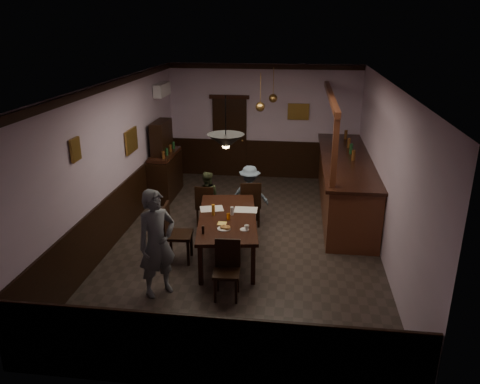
% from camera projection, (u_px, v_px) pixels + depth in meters
% --- Properties ---
extents(room, '(5.01, 8.01, 3.01)m').
position_uv_depth(room, '(246.00, 166.00, 8.59)').
color(room, '#2D2621').
rests_on(room, ground).
extents(dining_table, '(1.30, 2.32, 0.75)m').
position_uv_depth(dining_table, '(227.00, 220.00, 8.30)').
color(dining_table, black).
rests_on(dining_table, ground).
extents(chair_far_left, '(0.39, 0.39, 0.89)m').
position_uv_depth(chair_far_left, '(206.00, 204.00, 9.56)').
color(chair_far_left, black).
rests_on(chair_far_left, ground).
extents(chair_far_right, '(0.49, 0.49, 0.97)m').
position_uv_depth(chair_far_right, '(250.00, 202.00, 9.55)').
color(chair_far_right, black).
rests_on(chair_far_right, ground).
extents(chair_near, '(0.41, 0.41, 0.90)m').
position_uv_depth(chair_near, '(227.00, 266.00, 7.12)').
color(chair_near, black).
rests_on(chair_near, ground).
extents(chair_side, '(0.49, 0.49, 1.05)m').
position_uv_depth(chair_side, '(174.00, 230.00, 8.14)').
color(chair_side, black).
rests_on(chair_side, ground).
extents(person_standing, '(0.73, 0.73, 1.70)m').
position_uv_depth(person_standing, '(157.00, 243.00, 7.05)').
color(person_standing, slate).
rests_on(person_standing, ground).
extents(person_seated_left, '(0.57, 0.46, 1.09)m').
position_uv_depth(person_seated_left, '(207.00, 197.00, 9.79)').
color(person_seated_left, '#3D462A').
rests_on(person_seated_left, ground).
extents(person_seated_right, '(0.82, 0.52, 1.21)m').
position_uv_depth(person_seated_right, '(250.00, 194.00, 9.78)').
color(person_seated_right, slate).
rests_on(person_seated_right, ground).
extents(newspaper_left, '(0.49, 0.41, 0.01)m').
position_uv_depth(newspaper_left, '(212.00, 209.00, 8.60)').
color(newspaper_left, silver).
rests_on(newspaper_left, dining_table).
extents(newspaper_right, '(0.43, 0.32, 0.01)m').
position_uv_depth(newspaper_right, '(246.00, 210.00, 8.56)').
color(newspaper_right, silver).
rests_on(newspaper_right, dining_table).
extents(napkin, '(0.17, 0.17, 0.00)m').
position_uv_depth(napkin, '(222.00, 223.00, 7.99)').
color(napkin, '#FDD55D').
rests_on(napkin, dining_table).
extents(saucer, '(0.15, 0.15, 0.01)m').
position_uv_depth(saucer, '(244.00, 229.00, 7.75)').
color(saucer, white).
rests_on(saucer, dining_table).
extents(coffee_cup, '(0.09, 0.09, 0.07)m').
position_uv_depth(coffee_cup, '(247.00, 227.00, 7.73)').
color(coffee_cup, white).
rests_on(coffee_cup, saucer).
extents(pastry_plate, '(0.22, 0.22, 0.01)m').
position_uv_depth(pastry_plate, '(224.00, 229.00, 7.77)').
color(pastry_plate, white).
rests_on(pastry_plate, dining_table).
extents(pastry_ring_a, '(0.13, 0.13, 0.04)m').
position_uv_depth(pastry_ring_a, '(224.00, 227.00, 7.77)').
color(pastry_ring_a, '#C68C47').
rests_on(pastry_ring_a, pastry_plate).
extents(pastry_ring_b, '(0.13, 0.13, 0.04)m').
position_uv_depth(pastry_ring_b, '(227.00, 227.00, 7.75)').
color(pastry_ring_b, '#C68C47').
rests_on(pastry_ring_b, pastry_plate).
extents(soda_can, '(0.07, 0.07, 0.12)m').
position_uv_depth(soda_can, '(228.00, 217.00, 8.12)').
color(soda_can, orange).
rests_on(soda_can, dining_table).
extents(beer_glass, '(0.06, 0.06, 0.20)m').
position_uv_depth(beer_glass, '(213.00, 210.00, 8.30)').
color(beer_glass, '#BF721E').
rests_on(beer_glass, dining_table).
extents(water_glass, '(0.06, 0.06, 0.15)m').
position_uv_depth(water_glass, '(232.00, 211.00, 8.32)').
color(water_glass, silver).
rests_on(water_glass, dining_table).
extents(pepper_mill, '(0.04, 0.04, 0.14)m').
position_uv_depth(pepper_mill, '(203.00, 230.00, 7.58)').
color(pepper_mill, black).
rests_on(pepper_mill, dining_table).
extents(sideboard, '(0.49, 1.38, 1.83)m').
position_uv_depth(sideboard, '(165.00, 167.00, 11.16)').
color(sideboard, black).
rests_on(sideboard, ground).
extents(bar_counter, '(1.07, 4.62, 2.58)m').
position_uv_depth(bar_counter, '(345.00, 182.00, 10.38)').
color(bar_counter, '#522616').
rests_on(bar_counter, ground).
extents(door_back, '(0.90, 0.06, 2.10)m').
position_uv_depth(door_back, '(230.00, 138.00, 12.53)').
color(door_back, black).
rests_on(door_back, ground).
extents(ac_unit, '(0.20, 0.85, 0.30)m').
position_uv_depth(ac_unit, '(162.00, 90.00, 11.25)').
color(ac_unit, white).
rests_on(ac_unit, ground).
extents(picture_left_small, '(0.04, 0.28, 0.36)m').
position_uv_depth(picture_left_small, '(75.00, 150.00, 7.17)').
color(picture_left_small, olive).
rests_on(picture_left_small, ground).
extents(picture_left_large, '(0.04, 0.62, 0.48)m').
position_uv_depth(picture_left_large, '(131.00, 141.00, 9.56)').
color(picture_left_large, olive).
rests_on(picture_left_large, ground).
extents(picture_back, '(0.55, 0.04, 0.42)m').
position_uv_depth(picture_back, '(298.00, 112.00, 12.07)').
color(picture_back, olive).
rests_on(picture_back, ground).
extents(pendant_iron, '(0.56, 0.56, 0.80)m').
position_uv_depth(pendant_iron, '(226.00, 141.00, 6.98)').
color(pendant_iron, black).
rests_on(pendant_iron, ground).
extents(pendant_brass_mid, '(0.20, 0.20, 0.81)m').
position_uv_depth(pendant_brass_mid, '(260.00, 107.00, 9.88)').
color(pendant_brass_mid, '#BF8C3F').
rests_on(pendant_brass_mid, ground).
extents(pendant_brass_far, '(0.20, 0.20, 0.81)m').
position_uv_depth(pendant_brass_far, '(273.00, 98.00, 10.96)').
color(pendant_brass_far, '#BF8C3F').
rests_on(pendant_brass_far, ground).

